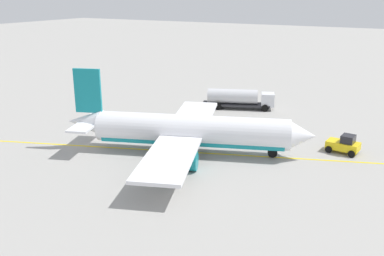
{
  "coord_description": "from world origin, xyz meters",
  "views": [
    {
      "loc": [
        22.52,
        -41.01,
        17.93
      ],
      "look_at": [
        0.0,
        0.0,
        3.0
      ],
      "focal_mm": 40.02,
      "sensor_mm": 36.0,
      "label": 1
    }
  ],
  "objects_px": {
    "pushback_tug": "(344,144)",
    "safety_cone_nose": "(293,141)",
    "airplane": "(188,131)",
    "refueling_worker": "(193,110)",
    "fuel_tanker": "(239,98)"
  },
  "relations": [
    {
      "from": "airplane",
      "to": "pushback_tug",
      "type": "distance_m",
      "value": 18.26
    },
    {
      "from": "fuel_tanker",
      "to": "pushback_tug",
      "type": "bearing_deg",
      "value": -33.96
    },
    {
      "from": "pushback_tug",
      "to": "safety_cone_nose",
      "type": "height_order",
      "value": "pushback_tug"
    },
    {
      "from": "pushback_tug",
      "to": "safety_cone_nose",
      "type": "distance_m",
      "value": 6.12
    },
    {
      "from": "fuel_tanker",
      "to": "safety_cone_nose",
      "type": "bearing_deg",
      "value": -44.72
    },
    {
      "from": "fuel_tanker",
      "to": "refueling_worker",
      "type": "relative_size",
      "value": 6.71
    },
    {
      "from": "airplane",
      "to": "safety_cone_nose",
      "type": "height_order",
      "value": "airplane"
    },
    {
      "from": "refueling_worker",
      "to": "airplane",
      "type": "bearing_deg",
      "value": -63.58
    },
    {
      "from": "airplane",
      "to": "fuel_tanker",
      "type": "bearing_deg",
      "value": 96.62
    },
    {
      "from": "refueling_worker",
      "to": "safety_cone_nose",
      "type": "distance_m",
      "value": 17.77
    },
    {
      "from": "safety_cone_nose",
      "to": "pushback_tug",
      "type": "bearing_deg",
      "value": -1.67
    },
    {
      "from": "fuel_tanker",
      "to": "safety_cone_nose",
      "type": "relative_size",
      "value": 20.07
    },
    {
      "from": "airplane",
      "to": "refueling_worker",
      "type": "height_order",
      "value": "airplane"
    },
    {
      "from": "airplane",
      "to": "refueling_worker",
      "type": "relative_size",
      "value": 16.61
    },
    {
      "from": "airplane",
      "to": "refueling_worker",
      "type": "distance_m",
      "value": 15.9
    }
  ]
}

